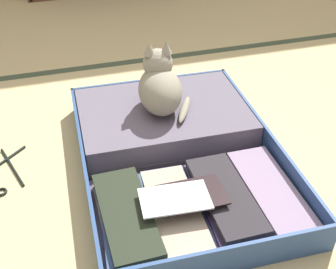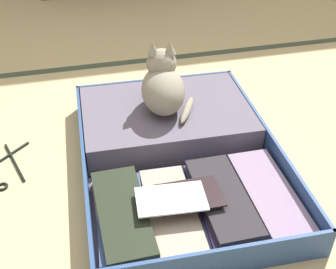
% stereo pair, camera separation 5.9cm
% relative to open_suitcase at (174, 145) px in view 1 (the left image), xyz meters
% --- Properties ---
extents(ground_plane, '(10.00, 10.00, 0.00)m').
position_rel_open_suitcase_xyz_m(ground_plane, '(-0.06, -0.20, -0.05)').
color(ground_plane, tan).
extents(tatami_border, '(4.80, 0.05, 0.00)m').
position_rel_open_suitcase_xyz_m(tatami_border, '(-0.06, 0.82, -0.05)').
color(tatami_border, '#3A4733').
rests_on(tatami_border, ground_plane).
extents(open_suitcase, '(0.74, 1.02, 0.11)m').
position_rel_open_suitcase_xyz_m(open_suitcase, '(0.00, 0.00, 0.00)').
color(open_suitcase, navy).
rests_on(open_suitcase, ground_plane).
extents(black_cat, '(0.24, 0.28, 0.27)m').
position_rel_open_suitcase_xyz_m(black_cat, '(-0.00, 0.18, 0.17)').
color(black_cat, gray).
rests_on(black_cat, open_suitcase).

